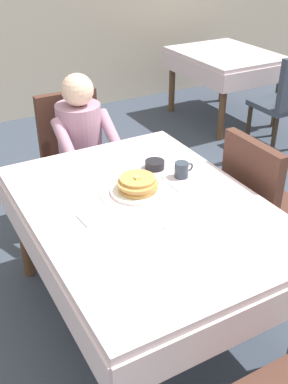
% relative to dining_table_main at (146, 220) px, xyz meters
% --- Properties ---
extents(ground_plane, '(14.00, 14.00, 0.00)m').
position_rel_dining_table_main_xyz_m(ground_plane, '(0.00, 0.00, -0.65)').
color(ground_plane, '#3D4756').
extents(dining_table_main, '(1.12, 1.52, 0.74)m').
position_rel_dining_table_main_xyz_m(dining_table_main, '(0.00, 0.00, 0.00)').
color(dining_table_main, silver).
rests_on(dining_table_main, ground).
extents(chair_diner, '(0.44, 0.45, 0.93)m').
position_rel_dining_table_main_xyz_m(chair_diner, '(0.08, 1.17, -0.12)').
color(chair_diner, '#4C2D23').
rests_on(chair_diner, ground).
extents(diner_person, '(0.40, 0.43, 1.12)m').
position_rel_dining_table_main_xyz_m(diner_person, '(0.08, 1.01, 0.02)').
color(diner_person, '#B2849E').
rests_on(diner_person, ground).
extents(chair_right_side, '(0.45, 0.44, 0.93)m').
position_rel_dining_table_main_xyz_m(chair_right_side, '(0.77, 0.00, -0.12)').
color(chair_right_side, '#4C2D23').
rests_on(chair_right_side, ground).
extents(plate_breakfast, '(0.28, 0.28, 0.02)m').
position_rel_dining_table_main_xyz_m(plate_breakfast, '(0.02, 0.13, 0.10)').
color(plate_breakfast, white).
rests_on(plate_breakfast, dining_table_main).
extents(breakfast_stack, '(0.22, 0.21, 0.08)m').
position_rel_dining_table_main_xyz_m(breakfast_stack, '(0.02, 0.13, 0.14)').
color(breakfast_stack, tan).
rests_on(breakfast_stack, plate_breakfast).
extents(cup_coffee, '(0.11, 0.08, 0.08)m').
position_rel_dining_table_main_xyz_m(cup_coffee, '(0.31, 0.16, 0.13)').
color(cup_coffee, '#333D4C').
rests_on(cup_coffee, dining_table_main).
extents(bowl_butter, '(0.11, 0.11, 0.04)m').
position_rel_dining_table_main_xyz_m(bowl_butter, '(0.23, 0.31, 0.11)').
color(bowl_butter, black).
rests_on(bowl_butter, dining_table_main).
extents(fork_left_of_plate, '(0.03, 0.18, 0.00)m').
position_rel_dining_table_main_xyz_m(fork_left_of_plate, '(-0.17, 0.11, 0.09)').
color(fork_left_of_plate, silver).
rests_on(fork_left_of_plate, dining_table_main).
extents(knife_right_of_plate, '(0.02, 0.20, 0.00)m').
position_rel_dining_table_main_xyz_m(knife_right_of_plate, '(0.21, 0.11, 0.09)').
color(knife_right_of_plate, silver).
rests_on(knife_right_of_plate, dining_table_main).
extents(spoon_near_edge, '(0.15, 0.03, 0.00)m').
position_rel_dining_table_main_xyz_m(spoon_near_edge, '(0.05, -0.21, 0.09)').
color(spoon_near_edge, silver).
rests_on(spoon_near_edge, dining_table_main).
extents(napkin_folded, '(0.18, 0.13, 0.01)m').
position_rel_dining_table_main_xyz_m(napkin_folded, '(-0.25, 0.02, 0.09)').
color(napkin_folded, white).
rests_on(napkin_folded, dining_table_main).
extents(background_table_far, '(0.92, 1.12, 0.74)m').
position_rel_dining_table_main_xyz_m(background_table_far, '(2.23, 2.23, -0.03)').
color(background_table_far, silver).
rests_on(background_table_far, ground).
extents(background_chair_empty, '(0.44, 0.45, 0.93)m').
position_rel_dining_table_main_xyz_m(background_chair_empty, '(2.23, 1.28, -0.12)').
color(background_chair_empty, '#384251').
rests_on(background_chair_empty, ground).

